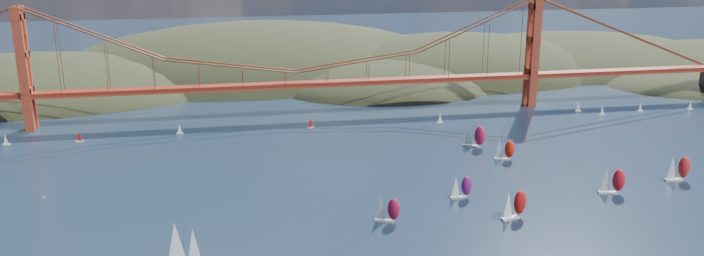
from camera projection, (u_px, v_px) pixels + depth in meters
name	position (u px, v px, depth m)	size (l,w,h in m)	color
headlands	(350.00, 93.00, 435.85)	(725.00, 225.00, 96.00)	black
bridge	(292.00, 50.00, 322.33)	(552.00, 12.00, 55.00)	maroon
sloop_navy	(181.00, 246.00, 179.29)	(9.93, 6.59, 14.76)	black
racer_0	(387.00, 209.00, 209.15)	(7.86, 5.38, 8.80)	silver
racer_1	(514.00, 204.00, 211.37)	(8.97, 5.28, 10.06)	white
racer_2	(612.00, 181.00, 231.82)	(8.84, 4.72, 9.92)	white
racer_3	(504.00, 150.00, 266.70)	(7.86, 4.62, 8.81)	silver
racer_4	(678.00, 168.00, 243.94)	(8.92, 3.70, 10.21)	white
racer_5	(474.00, 136.00, 282.54)	(9.08, 7.37, 10.38)	silver
racer_rwb	(461.00, 187.00, 228.10)	(7.45, 3.07, 8.55)	silver
distant_boat_1	(5.00, 139.00, 285.87)	(3.00, 2.00, 4.70)	silver
distant_boat_2	(79.00, 136.00, 290.04)	(3.00, 2.00, 4.70)	silver
distant_boat_3	(180.00, 129.00, 301.62)	(3.00, 2.00, 4.70)	silver
distant_boat_4	(578.00, 107.00, 340.07)	(3.00, 2.00, 4.70)	silver
distant_boat_5	(602.00, 110.00, 332.78)	(3.00, 2.00, 4.70)	silver
distant_boat_6	(641.00, 107.00, 339.61)	(3.00, 2.00, 4.70)	silver
distant_boat_7	(690.00, 105.00, 342.98)	(3.00, 2.00, 4.70)	silver
distant_boat_8	(440.00, 118.00, 318.79)	(3.00, 2.00, 4.70)	silver
distant_boat_9	(311.00, 123.00, 310.89)	(3.00, 2.00, 4.70)	silver
gull	(44.00, 197.00, 162.19)	(0.90, 0.25, 0.17)	white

